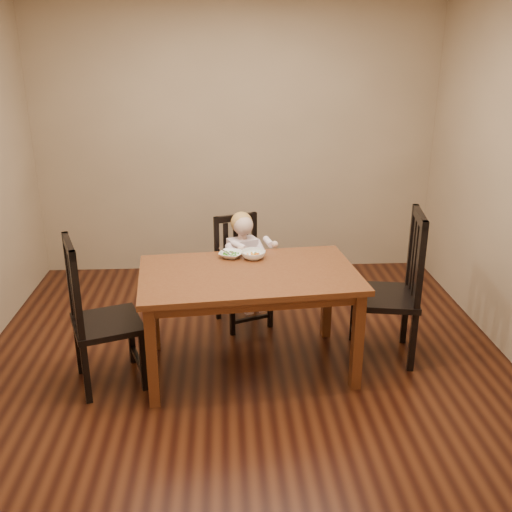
{
  "coord_description": "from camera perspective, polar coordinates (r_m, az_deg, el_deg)",
  "views": [
    {
      "loc": [
        -0.13,
        -3.73,
        2.23
      ],
      "look_at": [
        0.1,
        0.25,
        0.76
      ],
      "focal_mm": 40.0,
      "sensor_mm": 36.0,
      "label": 1
    }
  ],
  "objects": [
    {
      "name": "room",
      "position": [
        3.84,
        -1.24,
        6.97
      ],
      "size": [
        4.01,
        4.01,
        2.71
      ],
      "color": "#421D0E",
      "rests_on": "ground"
    },
    {
      "name": "bowl_veg",
      "position": [
        4.21,
        -0.27,
        0.13
      ],
      "size": [
        0.23,
        0.23,
        0.06
      ],
      "primitive_type": "imported",
      "rotation": [
        0.0,
        0.0,
        -0.37
      ],
      "color": "white",
      "rests_on": "dining_table"
    },
    {
      "name": "fork",
      "position": [
        4.21,
        -3.04,
        0.32
      ],
      "size": [
        0.1,
        0.08,
        0.05
      ],
      "rotation": [
        0.0,
        0.0,
        0.91
      ],
      "color": "silver",
      "rests_on": "bowl_peas"
    },
    {
      "name": "dining_table",
      "position": [
        4.0,
        -0.72,
        -2.76
      ],
      "size": [
        1.59,
        1.05,
        0.76
      ],
      "rotation": [
        0.0,
        0.0,
        0.1
      ],
      "color": "#542813",
      "rests_on": "room"
    },
    {
      "name": "chair_right",
      "position": [
        4.33,
        13.51,
        -3.25
      ],
      "size": [
        0.54,
        0.56,
        1.14
      ],
      "rotation": [
        0.0,
        0.0,
        1.4
      ],
      "color": "black",
      "rests_on": "room"
    },
    {
      "name": "toddler",
      "position": [
        4.7,
        -1.27,
        -0.34
      ],
      "size": [
        0.43,
        0.47,
        0.53
      ],
      "primitive_type": null,
      "rotation": [
        0.0,
        0.0,
        3.51
      ],
      "color": "white",
      "rests_on": "chair_child"
    },
    {
      "name": "chair_child",
      "position": [
        4.79,
        -1.47,
        -1.71
      ],
      "size": [
        0.51,
        0.5,
        0.92
      ],
      "rotation": [
        0.0,
        0.0,
        3.51
      ],
      "color": "black",
      "rests_on": "room"
    },
    {
      "name": "bowl_peas",
      "position": [
        4.24,
        -2.52,
        0.14
      ],
      "size": [
        0.22,
        0.22,
        0.04
      ],
      "primitive_type": "imported",
      "rotation": [
        0.0,
        0.0,
        -0.38
      ],
      "color": "white",
      "rests_on": "dining_table"
    },
    {
      "name": "chair_left",
      "position": [
        4.02,
        -15.51,
        -5.89
      ],
      "size": [
        0.57,
        0.59,
        1.07
      ],
      "rotation": [
        0.0,
        0.0,
        -1.22
      ],
      "color": "black",
      "rests_on": "room"
    }
  ]
}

